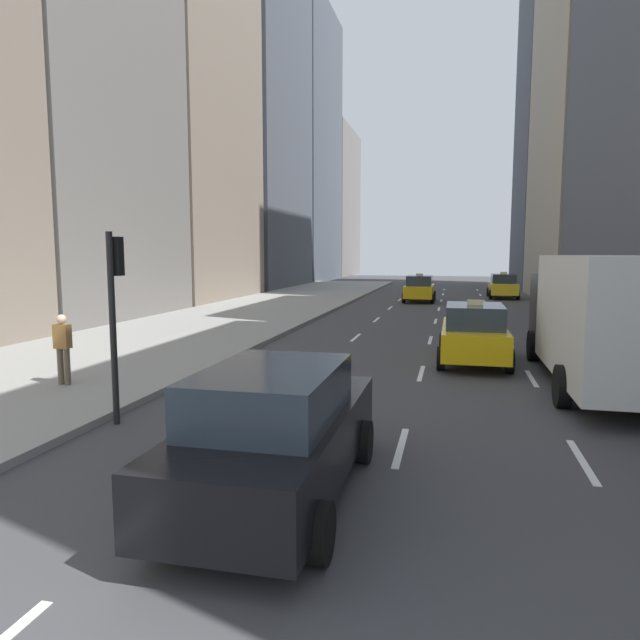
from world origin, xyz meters
TOP-DOWN VIEW (x-y plane):
  - sidewalk_left at (-7.00, 27.00)m, footprint 8.00×66.00m
  - lane_markings at (2.60, 23.00)m, footprint 5.72×56.00m
  - building_row_left at (-14.00, 43.64)m, footprint 6.00×86.24m
  - building_row_right at (12.00, 33.33)m, footprint 6.00×61.28m
  - taxi_lead at (1.20, 36.76)m, footprint 2.02×4.40m
  - taxi_second at (6.80, 41.15)m, footprint 2.02×4.40m
  - taxi_third at (4.00, 15.83)m, footprint 2.02×4.40m
  - sedan_black_near at (1.20, 5.64)m, footprint 2.02×4.75m
  - box_truck at (6.80, 13.40)m, footprint 2.58×8.40m
  - pedestrian_mid_block at (-5.42, 10.13)m, footprint 0.36×0.22m
  - traffic_light_pole at (-2.75, 8.18)m, footprint 0.24×0.42m

SIDE VIEW (x-z plane):
  - lane_markings at x=2.60m, z-range 0.00..0.01m
  - sidewalk_left at x=-7.00m, z-range 0.00..0.15m
  - taxi_lead at x=1.20m, z-range -0.05..1.82m
  - taxi_second at x=6.80m, z-range -0.05..1.82m
  - taxi_third at x=4.00m, z-range -0.05..1.82m
  - sedan_black_near at x=1.20m, z-range 0.01..1.80m
  - pedestrian_mid_block at x=-5.42m, z-range 0.24..1.89m
  - box_truck at x=6.80m, z-range 0.14..3.29m
  - traffic_light_pole at x=-2.75m, z-range 0.61..4.21m
  - building_row_right at x=12.00m, z-range -3.39..31.95m
  - building_row_left at x=-14.00m, z-range -2.68..31.88m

